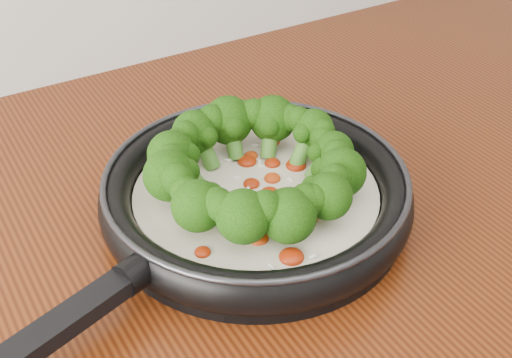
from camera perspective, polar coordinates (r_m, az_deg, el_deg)
skillet at (r=0.73m, az=-0.22°, el=-0.78°), size 0.55×0.43×0.10m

